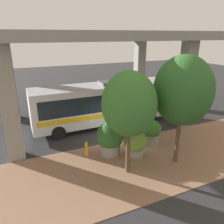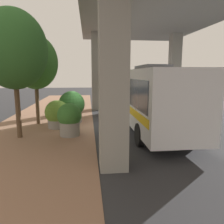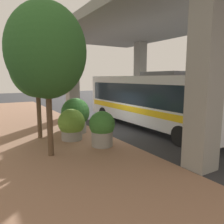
# 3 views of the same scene
# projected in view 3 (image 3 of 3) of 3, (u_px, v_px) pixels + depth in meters

# --- Properties ---
(ground_plane) EXTENTS (80.00, 80.00, 0.00)m
(ground_plane) POSITION_uv_depth(u_px,v_px,m) (104.00, 133.00, 12.83)
(ground_plane) COLOR #2D2D30
(ground_plane) RESTS_ON ground
(sidewalk_strip) EXTENTS (6.00, 40.00, 0.02)m
(sidewalk_strip) POSITION_uv_depth(u_px,v_px,m) (53.00, 140.00, 11.31)
(sidewalk_strip) COLOR #936B51
(sidewalk_strip) RESTS_ON ground
(overpass) EXTENTS (9.40, 20.42, 7.21)m
(overpass) POSITION_uv_depth(u_px,v_px,m) (158.00, 28.00, 13.89)
(overpass) COLOR gray
(overpass) RESTS_ON ground
(bus) EXTENTS (2.66, 11.17, 3.57)m
(bus) POSITION_uv_depth(u_px,v_px,m) (150.00, 98.00, 13.73)
(bus) COLOR silver
(bus) RESTS_ON ground
(fire_hydrant) EXTENTS (0.38, 0.18, 0.94)m
(fire_hydrant) POSITION_uv_depth(u_px,v_px,m) (73.00, 120.00, 14.24)
(fire_hydrant) COLOR gold
(fire_hydrant) RESTS_ON ground
(planter_front) EXTENTS (1.23, 1.23, 1.68)m
(planter_front) POSITION_uv_depth(u_px,v_px,m) (102.00, 128.00, 10.25)
(planter_front) COLOR gray
(planter_front) RESTS_ON ground
(planter_middle) EXTENTS (1.66, 1.66, 2.05)m
(planter_middle) POSITION_uv_depth(u_px,v_px,m) (76.00, 115.00, 12.80)
(planter_middle) COLOR gray
(planter_middle) RESTS_ON ground
(planter_back) EXTENTS (1.39, 1.39, 1.63)m
(planter_back) POSITION_uv_depth(u_px,v_px,m) (72.00, 125.00, 11.32)
(planter_back) COLOR gray
(planter_back) RESTS_ON ground
(street_tree_near) EXTENTS (2.71, 2.71, 5.45)m
(street_tree_near) POSITION_uv_depth(u_px,v_px,m) (37.00, 66.00, 11.19)
(street_tree_near) COLOR brown
(street_tree_near) RESTS_ON ground
(street_tree_far) EXTENTS (3.09, 3.09, 6.10)m
(street_tree_far) POSITION_uv_depth(u_px,v_px,m) (47.00, 51.00, 8.45)
(street_tree_far) COLOR brown
(street_tree_far) RESTS_ON ground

